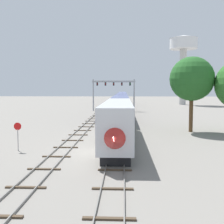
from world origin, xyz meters
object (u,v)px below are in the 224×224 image
signal_gantry (114,88)px  stop_sign (18,132)px  trackside_tree_mid (192,79)px  water_tower (183,49)px  passenger_train (122,102)px

signal_gantry → stop_sign: (-7.75, -50.77, -4.62)m
signal_gantry → trackside_tree_mid: bearing=-71.3°
water_tower → passenger_train: bearing=-126.2°
signal_gantry → trackside_tree_mid: (12.66, -37.43, 1.16)m
signal_gantry → stop_sign: size_ratio=4.20×
passenger_train → water_tower: water_tower is taller
passenger_train → signal_gantry: bearing=-171.8°
signal_gantry → passenger_train: bearing=8.2°
passenger_train → signal_gantry: 4.50m
passenger_train → stop_sign: 52.07m
passenger_train → signal_gantry: (-2.25, -0.33, 3.89)m
stop_sign → passenger_train: bearing=78.9°
water_tower → stop_sign: (-33.71, -83.46, -19.78)m
signal_gantry → water_tower: (25.96, 32.69, 15.16)m
water_tower → trackside_tree_mid: (-13.30, -70.12, -14.00)m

